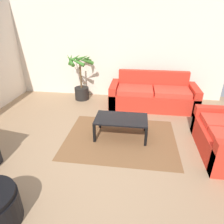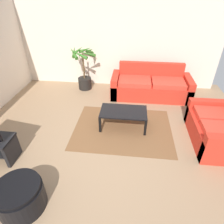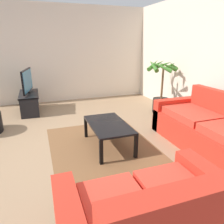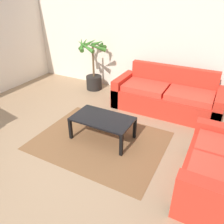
% 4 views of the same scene
% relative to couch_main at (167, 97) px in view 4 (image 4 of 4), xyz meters
% --- Properties ---
extents(ground_plane, '(6.60, 6.60, 0.00)m').
position_rel_couch_main_xyz_m(ground_plane, '(-1.02, -2.28, -0.30)').
color(ground_plane, '#937556').
extents(wall_back, '(6.00, 0.06, 2.70)m').
position_rel_couch_main_xyz_m(wall_back, '(-1.02, 0.72, 1.05)').
color(wall_back, beige).
rests_on(wall_back, ground).
extents(couch_main, '(2.24, 0.90, 0.90)m').
position_rel_couch_main_xyz_m(couch_main, '(0.00, 0.00, 0.00)').
color(couch_main, red).
rests_on(couch_main, ground).
extents(couch_loveseat, '(0.90, 1.43, 0.90)m').
position_rel_couch_main_xyz_m(couch_loveseat, '(1.25, -1.86, -0.01)').
color(couch_loveseat, red).
rests_on(couch_loveseat, ground).
extents(coffee_table, '(1.04, 0.60, 0.41)m').
position_rel_couch_main_xyz_m(coffee_table, '(-0.69, -1.57, 0.06)').
color(coffee_table, black).
rests_on(coffee_table, ground).
extents(area_rug, '(2.20, 1.70, 0.01)m').
position_rel_couch_main_xyz_m(area_rug, '(-0.69, -1.67, -0.30)').
color(area_rug, brown).
rests_on(area_rug, ground).
extents(potted_palm, '(0.82, 0.78, 1.31)m').
position_rel_couch_main_xyz_m(potted_palm, '(-2.01, 0.25, 0.26)').
color(potted_palm, black).
rests_on(potted_palm, ground).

